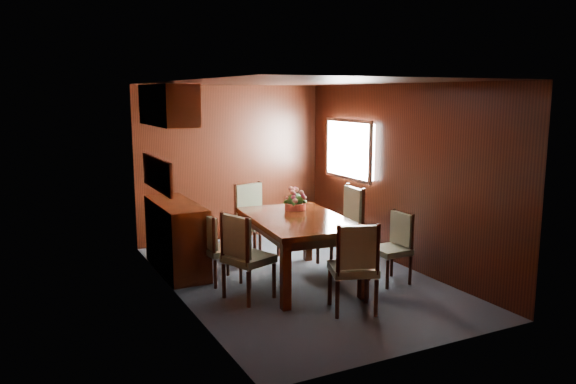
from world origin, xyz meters
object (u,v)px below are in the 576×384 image
dining_table (298,227)px  flower_centerpiece (295,199)px  chair_left_near (244,252)px  chair_head (355,263)px  sideboard (176,237)px  chair_right_near (395,243)px

dining_table → flower_centerpiece: flower_centerpiece is taller
chair_left_near → chair_head: chair_left_near is taller
flower_centerpiece → chair_left_near: bearing=-145.2°
sideboard → flower_centerpiece: size_ratio=4.77×
sideboard → chair_left_near: bearing=-74.6°
sideboard → chair_head: bearing=-60.8°
sideboard → chair_left_near: chair_left_near is taller
dining_table → chair_left_near: 0.88m
chair_left_near → flower_centerpiece: size_ratio=3.37×
sideboard → dining_table: bearing=-42.4°
sideboard → chair_head: (1.25, -2.24, 0.10)m
chair_left_near → chair_right_near: (1.87, -0.26, -0.07)m
chair_left_near → chair_head: 1.24m
chair_right_near → flower_centerpiece: bearing=41.4°
chair_left_near → chair_head: bearing=25.0°
sideboard → dining_table: sideboard is taller
chair_left_near → flower_centerpiece: flower_centerpiece is taller
chair_head → chair_right_near: bearing=51.9°
dining_table → chair_head: bearing=-81.8°
chair_left_near → chair_right_near: 1.89m
flower_centerpiece → chair_head: bearing=-94.6°
sideboard → flower_centerpiece: flower_centerpiece is taller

